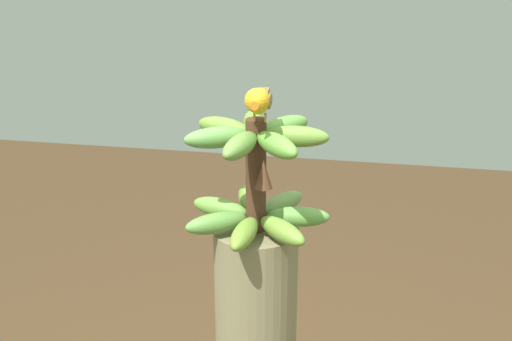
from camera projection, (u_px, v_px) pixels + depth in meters
The scene contains 2 objects.
banana_bunch at pixel (256, 176), 1.32m from camera, with size 0.32×0.32×0.25m.
perched_bird at pixel (259, 101), 1.24m from camera, with size 0.05×0.18×0.08m.
Camera 1 is at (-0.23, 1.22, 1.83)m, focal length 44.24 mm.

